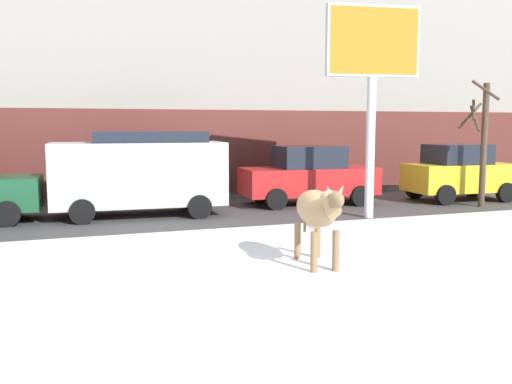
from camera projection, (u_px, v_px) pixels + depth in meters
name	position (u px, v px, depth m)	size (l,w,h in m)	color
ground_plane	(276.00, 272.00, 9.41)	(120.00, 120.00, 0.00)	white
road_strip	(187.00, 212.00, 16.00)	(60.00, 5.60, 0.01)	#423F3F
building_facade	(152.00, 17.00, 20.59)	(44.00, 6.10, 13.00)	gray
cow_tan	(318.00, 210.00, 9.76)	(0.77, 1.93, 1.54)	tan
billboard	(373.00, 54.00, 14.48)	(2.52, 0.56, 5.56)	silver
car_silver_van	(140.00, 171.00, 15.19)	(4.69, 2.30, 2.32)	#B7BABF
car_red_sedan	(309.00, 176.00, 17.49)	(4.28, 2.14, 1.84)	red
car_yellow_hatchback	(459.00, 173.00, 18.37)	(3.58, 2.06, 1.86)	gold
pedestrian_near_billboard	(186.00, 172.00, 18.99)	(0.36, 0.24, 1.73)	#282833
bare_tree_left_lot	(482.00, 139.00, 16.80)	(1.08, 1.27, 3.82)	#4C3828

